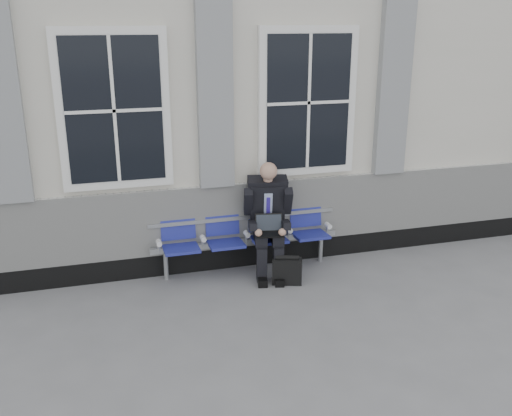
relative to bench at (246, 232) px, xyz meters
name	(u,v)px	position (x,y,z in m)	size (l,w,h in m)	color
ground	(318,308)	(0.54, -1.32, -0.55)	(70.00, 70.00, 0.00)	slate
station_building	(242,88)	(0.53, 2.15, 1.67)	(14.40, 4.40, 4.49)	beige
bench	(246,232)	(0.00, 0.00, 0.00)	(2.60, 0.47, 0.91)	#9EA0A3
businessman	(268,215)	(0.28, -0.14, 0.27)	(0.69, 0.92, 1.54)	black
briefcase	(287,271)	(0.40, -0.58, -0.37)	(0.42, 0.28, 0.40)	black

